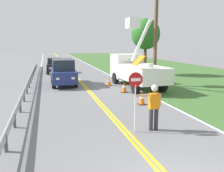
{
  "coord_description": "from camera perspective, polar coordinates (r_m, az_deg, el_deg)",
  "views": [
    {
      "loc": [
        -2.85,
        -4.28,
        3.41
      ],
      "look_at": [
        0.38,
        7.6,
        1.2
      ],
      "focal_mm": 38.77,
      "sensor_mm": 36.0,
      "label": 1
    }
  ],
  "objects": [
    {
      "name": "utility_bucket_truck",
      "position": [
        19.04,
        5.45,
        4.1
      ],
      "size": [
        2.67,
        6.9,
        5.3
      ],
      "color": "white",
      "rests_on": "ground"
    },
    {
      "name": "roadside_tree_verge",
      "position": [
        26.08,
        7.94,
        11.98
      ],
      "size": [
        3.0,
        3.0,
        5.9
      ],
      "color": "brown",
      "rests_on": "ground"
    },
    {
      "name": "stop_sign_paddle",
      "position": [
        9.13,
        5.55,
        -0.61
      ],
      "size": [
        0.56,
        0.04,
        2.33
      ],
      "color": "silver",
      "rests_on": "ground"
    },
    {
      "name": "guardrail_left_shoulder",
      "position": [
        20.62,
        -18.81,
        1.58
      ],
      "size": [
        0.1,
        32.0,
        0.71
      ],
      "color": "#9EA0A3",
      "rests_on": "ground"
    },
    {
      "name": "flagger_worker",
      "position": [
        9.56,
        9.83,
        -4.29
      ],
      "size": [
        1.09,
        0.25,
        1.83
      ],
      "color": "#2D2D33",
      "rests_on": "ground"
    },
    {
      "name": "centerline_yellow_right",
      "position": [
        24.69,
        -8.23,
        2.15
      ],
      "size": [
        0.11,
        110.0,
        0.01
      ],
      "primitive_type": "cube",
      "color": "yellow",
      "rests_on": "ground"
    },
    {
      "name": "grass_verge_right",
      "position": [
        28.46,
        15.46,
        2.94
      ],
      "size": [
        16.0,
        110.0,
        0.01
      ],
      "primitive_type": "cube",
      "color": "#3D662D",
      "rests_on": "ground"
    },
    {
      "name": "traffic_cone_lead",
      "position": [
        13.59,
        7.06,
        -2.97
      ],
      "size": [
        0.4,
        0.4,
        0.7
      ],
      "color": "orange",
      "rests_on": "ground"
    },
    {
      "name": "centerline_yellow_left",
      "position": [
        24.67,
        -8.65,
        2.14
      ],
      "size": [
        0.11,
        110.0,
        0.01
      ],
      "primitive_type": "cube",
      "color": "yellow",
      "rests_on": "ground"
    },
    {
      "name": "edge_line_left",
      "position": [
        24.53,
        -16.82,
        1.77
      ],
      "size": [
        0.12,
        110.0,
        0.01
      ],
      "primitive_type": "cube",
      "color": "silver",
      "rests_on": "ground"
    },
    {
      "name": "oncoming_suv_nearest",
      "position": [
        20.1,
        -11.45,
        3.27
      ],
      "size": [
        1.92,
        4.61,
        2.1
      ],
      "color": "navy",
      "rests_on": "ground"
    },
    {
      "name": "traffic_cone_mid",
      "position": [
        16.81,
        2.88,
        -0.37
      ],
      "size": [
        0.4,
        0.4,
        0.7
      ],
      "color": "orange",
      "rests_on": "ground"
    },
    {
      "name": "utility_pole_near",
      "position": [
        19.45,
        10.3,
        13.69
      ],
      "size": [
        1.8,
        0.28,
        8.93
      ],
      "color": "brown",
      "rests_on": "ground"
    },
    {
      "name": "oncoming_sedan_second",
      "position": [
        28.53,
        -13.26,
        4.73
      ],
      "size": [
        1.99,
        4.14,
        1.7
      ],
      "color": "black",
      "rests_on": "ground"
    },
    {
      "name": "traffic_cone_tail",
      "position": [
        19.4,
        -0.7,
        1.07
      ],
      "size": [
        0.4,
        0.4,
        0.7
      ],
      "color": "orange",
      "rests_on": "ground"
    },
    {
      "name": "edge_line_right",
      "position": [
        25.35,
        -0.33,
        2.47
      ],
      "size": [
        0.12,
        110.0,
        0.01
      ],
      "primitive_type": "cube",
      "color": "silver",
      "rests_on": "ground"
    }
  ]
}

